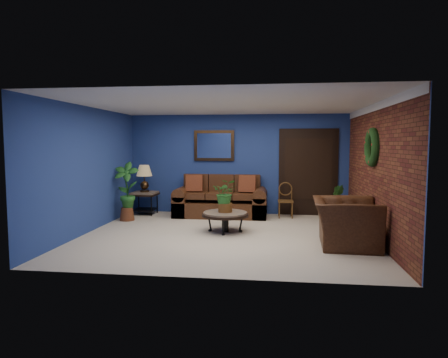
# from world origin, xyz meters

# --- Properties ---
(floor) EXTENTS (5.50, 5.50, 0.00)m
(floor) POSITION_xyz_m (0.00, 0.00, 0.00)
(floor) COLOR beige
(floor) RESTS_ON ground
(wall_back) EXTENTS (5.50, 0.04, 2.50)m
(wall_back) POSITION_xyz_m (0.00, 2.50, 1.25)
(wall_back) COLOR navy
(wall_back) RESTS_ON ground
(wall_left) EXTENTS (0.04, 5.00, 2.50)m
(wall_left) POSITION_xyz_m (-2.75, 0.00, 1.25)
(wall_left) COLOR navy
(wall_left) RESTS_ON ground
(wall_right_brick) EXTENTS (0.04, 5.00, 2.50)m
(wall_right_brick) POSITION_xyz_m (2.75, 0.00, 1.25)
(wall_right_brick) COLOR brown
(wall_right_brick) RESTS_ON ground
(ceiling) EXTENTS (5.50, 5.00, 0.02)m
(ceiling) POSITION_xyz_m (0.00, 0.00, 2.50)
(ceiling) COLOR white
(ceiling) RESTS_ON wall_back
(crown_molding) EXTENTS (0.03, 5.00, 0.14)m
(crown_molding) POSITION_xyz_m (2.72, 0.00, 2.43)
(crown_molding) COLOR white
(crown_molding) RESTS_ON wall_right_brick
(wall_mirror) EXTENTS (1.02, 0.06, 0.77)m
(wall_mirror) POSITION_xyz_m (-0.60, 2.46, 1.72)
(wall_mirror) COLOR #402A17
(wall_mirror) RESTS_ON wall_back
(closet_door) EXTENTS (1.44, 0.06, 2.18)m
(closet_door) POSITION_xyz_m (1.75, 2.47, 1.05)
(closet_door) COLOR black
(closet_door) RESTS_ON wall_back
(wreath) EXTENTS (0.16, 0.72, 0.72)m
(wreath) POSITION_xyz_m (2.69, 0.05, 1.70)
(wreath) COLOR black
(wreath) RESTS_ON wall_right_brick
(sofa) EXTENTS (2.23, 0.96, 1.00)m
(sofa) POSITION_xyz_m (-0.37, 2.08, 0.33)
(sofa) COLOR #4C2A15
(sofa) RESTS_ON ground
(coffee_table) EXTENTS (0.93, 0.93, 0.40)m
(coffee_table) POSITION_xyz_m (-0.05, 0.30, 0.34)
(coffee_table) COLOR #4E4A45
(coffee_table) RESTS_ON ground
(end_table) EXTENTS (0.62, 0.62, 0.57)m
(end_table) POSITION_xyz_m (-2.30, 2.05, 0.43)
(end_table) COLOR #4E4A45
(end_table) RESTS_ON ground
(table_lamp) EXTENTS (0.39, 0.39, 0.65)m
(table_lamp) POSITION_xyz_m (-2.30, 2.05, 0.99)
(table_lamp) COLOR #402A17
(table_lamp) RESTS_ON end_table
(side_chair) EXTENTS (0.37, 0.37, 0.84)m
(side_chair) POSITION_xyz_m (1.19, 2.11, 0.47)
(side_chair) COLOR brown
(side_chair) RESTS_ON ground
(armchair) EXTENTS (1.16, 1.30, 0.81)m
(armchair) POSITION_xyz_m (2.15, -0.54, 0.40)
(armchair) COLOR #4C2A15
(armchair) RESTS_ON ground
(coffee_plant) EXTENTS (0.49, 0.43, 0.66)m
(coffee_plant) POSITION_xyz_m (-0.05, 0.30, 0.76)
(coffee_plant) COLOR brown
(coffee_plant) RESTS_ON coffee_table
(floor_plant) EXTENTS (0.38, 0.31, 0.82)m
(floor_plant) POSITION_xyz_m (2.35, 1.95, 0.42)
(floor_plant) COLOR brown
(floor_plant) RESTS_ON ground
(tall_plant) EXTENTS (0.60, 0.42, 1.36)m
(tall_plant) POSITION_xyz_m (-2.45, 1.22, 0.73)
(tall_plant) COLOR brown
(tall_plant) RESTS_ON ground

